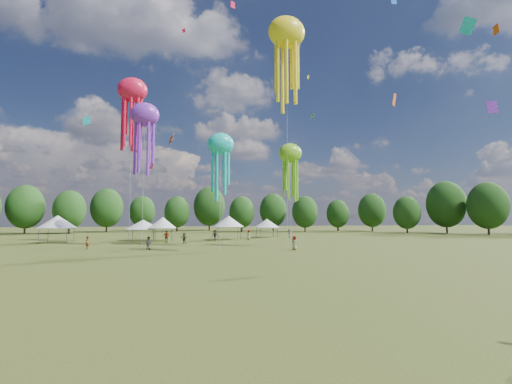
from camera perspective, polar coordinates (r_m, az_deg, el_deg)
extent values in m
plane|color=#384416|center=(12.89, 3.16, -22.51)|extent=(300.00, 300.00, 0.00)
imported|color=gray|center=(47.39, -16.64, -7.77)|extent=(1.00, 0.93, 1.65)
imported|color=gray|center=(64.88, -1.15, -6.81)|extent=(0.65, 0.92, 1.79)
imported|color=gray|center=(73.15, 5.21, -6.54)|extent=(0.84, 0.95, 1.62)
imported|color=gray|center=(63.57, -6.52, -6.81)|extent=(1.22, 0.72, 1.86)
imported|color=gray|center=(60.11, -13.98, -6.85)|extent=(1.22, 0.87, 1.93)
imported|color=gray|center=(57.74, -11.28, -7.14)|extent=(1.54, 1.32, 1.67)
imported|color=gray|center=(51.31, -25.15, -7.27)|extent=(0.42, 0.61, 1.62)
imported|color=gray|center=(45.51, 6.08, -8.02)|extent=(0.86, 1.01, 1.75)
cylinder|color=#47474C|center=(64.65, -31.12, -6.02)|extent=(0.08, 0.08, 2.30)
cylinder|color=#47474C|center=(68.38, -30.01, -5.92)|extent=(0.08, 0.08, 2.30)
cylinder|color=#47474C|center=(63.44, -27.74, -6.18)|extent=(0.08, 0.08, 2.30)
cylinder|color=#47474C|center=(67.24, -26.80, -6.06)|extent=(0.08, 0.08, 2.30)
cube|color=silver|center=(65.86, -28.88, -5.00)|extent=(4.35, 4.35, 0.10)
cone|color=silver|center=(65.84, -28.85, -4.10)|extent=(5.66, 5.66, 1.97)
cylinder|color=#47474C|center=(64.47, -19.43, -6.55)|extent=(0.08, 0.08, 1.91)
cylinder|color=#47474C|center=(68.50, -18.96, -6.39)|extent=(0.08, 0.08, 1.91)
cylinder|color=#47474C|center=(64.04, -15.80, -6.64)|extent=(0.08, 0.08, 1.91)
cylinder|color=#47474C|center=(68.09, -15.54, -6.48)|extent=(0.08, 0.08, 1.91)
cube|color=silver|center=(66.20, -17.41, -5.65)|extent=(4.47, 4.47, 0.10)
cone|color=silver|center=(66.18, -17.40, -4.90)|extent=(5.81, 5.81, 1.63)
cylinder|color=#47474C|center=(62.29, -16.10, -6.60)|extent=(0.08, 0.08, 2.16)
cylinder|color=#47474C|center=(65.42, -15.88, -6.47)|extent=(0.08, 0.08, 2.16)
cylinder|color=#47474C|center=(62.12, -13.19, -6.66)|extent=(0.08, 0.08, 2.16)
cylinder|color=#47474C|center=(65.26, -13.11, -6.52)|extent=(0.08, 0.08, 2.16)
cube|color=silver|center=(63.71, -14.55, -5.55)|extent=(3.55, 3.55, 0.10)
cone|color=silver|center=(63.69, -14.54, -4.67)|extent=(4.61, 4.61, 1.85)
cylinder|color=#47474C|center=(63.69, -5.85, -6.62)|extent=(0.08, 0.08, 2.28)
cylinder|color=#47474C|center=(67.49, -6.17, -6.47)|extent=(0.08, 0.08, 2.28)
cylinder|color=#47474C|center=(64.18, -2.44, -6.62)|extent=(0.08, 0.08, 2.28)
cylinder|color=#47474C|center=(67.95, -2.94, -6.47)|extent=(0.08, 0.08, 2.28)
cube|color=silver|center=(65.76, -4.34, -5.51)|extent=(4.21, 4.21, 0.10)
cone|color=silver|center=(65.74, -4.34, -4.62)|extent=(5.48, 5.48, 1.95)
cylinder|color=#47474C|center=(70.71, 0.68, -6.51)|extent=(0.08, 0.08, 1.95)
cylinder|color=#47474C|center=(74.12, 0.11, -6.39)|extent=(0.08, 0.08, 1.95)
cylinder|color=#47474C|center=(71.53, 3.42, -6.47)|extent=(0.08, 0.08, 1.95)
cylinder|color=#47474C|center=(74.89, 2.73, -6.36)|extent=(0.08, 0.08, 1.95)
cube|color=silver|center=(72.75, 1.73, -5.63)|extent=(3.88, 3.88, 0.10)
cone|color=silver|center=(72.73, 1.73, -4.93)|extent=(5.04, 5.04, 1.67)
ellipsoid|color=purple|center=(55.53, -17.16, 11.59)|extent=(4.09, 2.86, 3.48)
cylinder|color=beige|center=(53.80, -17.36, 1.88)|extent=(0.03, 0.03, 18.83)
ellipsoid|color=yellow|center=(52.85, 4.85, 23.84)|extent=(5.00, 3.50, 4.25)
cylinder|color=beige|center=(47.86, 4.95, 8.44)|extent=(0.03, 0.03, 28.75)
ellipsoid|color=#75C320|center=(50.32, 5.43, 6.13)|extent=(3.23, 2.26, 2.74)
cylinder|color=beige|center=(49.60, 5.48, -1.24)|extent=(0.03, 0.03, 12.91)
ellipsoid|color=#ED153D|center=(64.15, -18.93, 14.99)|extent=(4.75, 3.32, 4.04)
cylinder|color=beige|center=(61.31, -19.19, 3.99)|extent=(0.03, 0.03, 24.72)
ellipsoid|color=#16C3C0|center=(43.32, -5.60, 7.54)|extent=(3.16, 2.21, 2.68)
cylinder|color=beige|center=(42.51, -5.66, -0.90)|extent=(0.03, 0.03, 12.73)
cube|color=#ED153D|center=(59.83, -3.69, 27.41)|extent=(0.73, 0.43, 1.03)
cube|color=#F3580F|center=(83.04, -13.26, 8.06)|extent=(1.27, 2.54, 2.58)
cube|color=yellow|center=(87.80, 8.22, 17.54)|extent=(0.71, 0.58, 0.83)
cube|color=#1C7CFF|center=(61.42, -5.15, 4.21)|extent=(0.40, 1.12, 1.46)
cube|color=#16C3C0|center=(37.90, 30.46, 21.69)|extent=(1.27, 0.70, 1.58)
cube|color=#ED153D|center=(79.86, -11.33, 23.71)|extent=(0.74, 0.45, 0.98)
cube|color=#F3580F|center=(56.61, 33.69, 20.59)|extent=(0.14, 1.00, 1.25)
cube|color=#16C3C0|center=(81.25, -25.18, 10.17)|extent=(1.87, 1.30, 2.34)
cube|color=purple|center=(77.72, 6.91, 22.71)|extent=(0.98, 2.19, 2.68)
cube|color=#F3580F|center=(74.53, 21.00, 13.46)|extent=(1.45, 1.63, 2.31)
cube|color=#75C320|center=(88.60, 8.93, 11.78)|extent=(0.81, 1.06, 1.36)
cube|color=#1C7CFF|center=(53.75, 20.95, 26.25)|extent=(0.70, 0.46, 0.79)
cube|color=#DA408F|center=(64.34, -16.26, 4.06)|extent=(0.97, 0.63, 1.34)
cube|color=purple|center=(55.78, 33.26, 11.16)|extent=(1.23, 0.68, 1.71)
cylinder|color=#38281C|center=(104.36, -32.71, -4.66)|extent=(0.44, 0.44, 3.41)
ellipsoid|color=#1D4115|center=(104.37, -32.60, -1.97)|extent=(8.53, 8.53, 10.66)
cylinder|color=#38281C|center=(100.72, -27.43, -4.99)|extent=(0.44, 0.44, 3.07)
ellipsoid|color=#1D4115|center=(100.70, -27.35, -2.49)|extent=(7.66, 7.66, 9.58)
cylinder|color=#38281C|center=(107.16, -22.54, -4.95)|extent=(0.44, 0.44, 3.43)
ellipsoid|color=#1D4115|center=(107.16, -22.47, -2.31)|extent=(8.58, 8.58, 10.73)
cylinder|color=#38281C|center=(111.43, -17.55, -5.14)|extent=(0.44, 0.44, 2.95)
ellipsoid|color=#1D4115|center=(111.41, -17.51, -2.97)|extent=(7.37, 7.37, 9.21)
cylinder|color=#38281C|center=(106.93, -12.38, -5.31)|extent=(0.44, 0.44, 2.89)
ellipsoid|color=#1D4115|center=(106.91, -12.35, -3.08)|extent=(7.23, 7.23, 9.04)
cylinder|color=#38281C|center=(111.62, -7.39, -5.06)|extent=(0.44, 0.44, 3.84)
ellipsoid|color=#1D4115|center=(111.65, -7.36, -2.23)|extent=(9.60, 9.60, 11.99)
cylinder|color=#38281C|center=(101.61, -2.26, -5.48)|extent=(0.44, 0.44, 2.84)
ellipsoid|color=#1D4115|center=(101.59, -2.25, -3.18)|extent=(7.11, 7.11, 8.89)
cylinder|color=#38281C|center=(106.13, 2.73, -5.33)|extent=(0.44, 0.44, 3.16)
ellipsoid|color=#1D4115|center=(106.12, 2.73, -2.88)|extent=(7.91, 7.91, 9.88)
cylinder|color=#38281C|center=(102.85, 7.74, -5.42)|extent=(0.44, 0.44, 2.88)
ellipsoid|color=#1D4115|center=(102.83, 7.72, -3.11)|extent=(7.21, 7.21, 9.01)
cylinder|color=#38281C|center=(108.67, 12.82, -5.35)|extent=(0.44, 0.44, 2.63)
ellipsoid|color=#1D4115|center=(108.64, 12.79, -3.35)|extent=(6.57, 6.57, 8.22)
cylinder|color=#38281C|center=(109.58, 17.89, -5.11)|extent=(0.44, 0.44, 3.13)
ellipsoid|color=#1D4115|center=(109.57, 17.84, -2.76)|extent=(7.81, 7.81, 9.77)
cylinder|color=#38281C|center=(101.09, 22.77, -5.22)|extent=(0.44, 0.44, 2.72)
ellipsoid|color=#1D4115|center=(101.06, 22.71, -3.01)|extent=(6.80, 6.80, 8.50)
cylinder|color=#38281C|center=(104.33, 27.91, -4.72)|extent=(0.44, 0.44, 3.81)
ellipsoid|color=#1D4115|center=(104.36, 27.81, -1.72)|extent=(9.52, 9.52, 11.90)
cylinder|color=#38281C|center=(99.92, 32.85, -4.69)|extent=(0.44, 0.44, 3.51)
ellipsoid|color=#1D4115|center=(99.93, 32.74, -1.80)|extent=(8.78, 8.78, 10.97)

